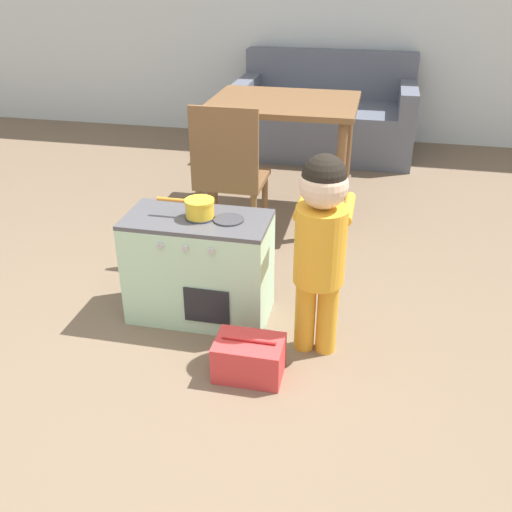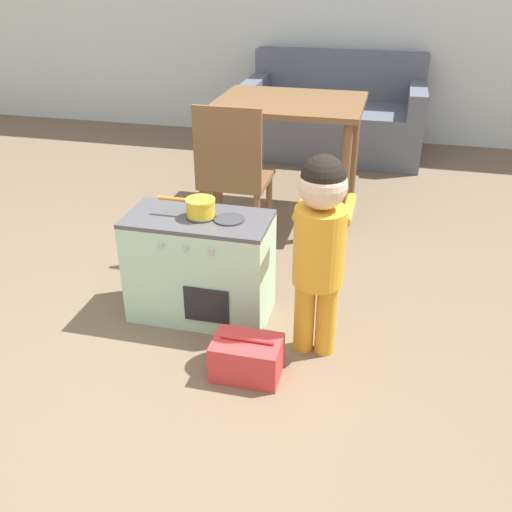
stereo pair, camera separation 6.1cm
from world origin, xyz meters
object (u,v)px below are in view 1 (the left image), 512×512
at_px(play_kitchen, 199,267).
at_px(toy_pot, 199,207).
at_px(dining_table, 284,119).
at_px(child_figure, 321,234).
at_px(dining_chair_near, 230,176).
at_px(toy_basket, 249,358).
at_px(couch, 325,117).

bearing_deg(play_kitchen, toy_pot, 2.18).
bearing_deg(dining_table, toy_pot, -96.58).
xyz_separation_m(toy_pot, child_figure, (0.57, -0.16, -0.00)).
distance_m(toy_pot, dining_chair_near, 0.67).
bearing_deg(play_kitchen, toy_basket, -50.35).
height_order(toy_pot, couch, couch).
xyz_separation_m(toy_basket, dining_table, (-0.16, 1.74, 0.55)).
distance_m(toy_basket, couch, 3.18).
bearing_deg(dining_chair_near, play_kitchen, -88.44).
distance_m(play_kitchen, toy_pot, 0.31).
xyz_separation_m(toy_basket, dining_chair_near, (-0.35, 1.07, 0.39)).
height_order(play_kitchen, couch, couch).
height_order(child_figure, couch, child_figure).
bearing_deg(child_figure, toy_pot, 164.27).
relative_size(toy_pot, dining_table, 0.29).
distance_m(toy_pot, child_figure, 0.59).
bearing_deg(child_figure, dining_chair_near, 125.98).
bearing_deg(dining_table, couch, 84.64).
bearing_deg(child_figure, toy_basket, -135.81).
height_order(toy_pot, dining_chair_near, dining_chair_near).
height_order(dining_table, couch, couch).
bearing_deg(couch, toy_basket, -89.44).
height_order(play_kitchen, dining_chair_near, dining_chair_near).
bearing_deg(toy_basket, dining_chair_near, 108.19).
bearing_deg(toy_pot, couch, 84.05).
xyz_separation_m(toy_pot, dining_table, (0.15, 1.34, 0.06)).
distance_m(toy_basket, dining_chair_near, 1.19).
bearing_deg(couch, toy_pot, -95.95).
bearing_deg(play_kitchen, child_figure, -15.36).
bearing_deg(dining_chair_near, dining_table, 74.64).
height_order(child_figure, dining_chair_near, child_figure).
height_order(toy_pot, child_figure, child_figure).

